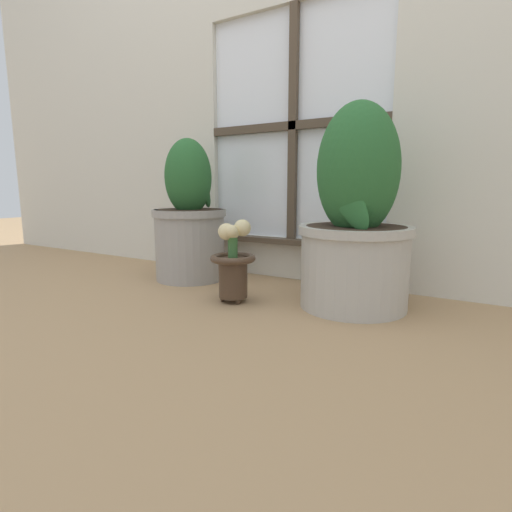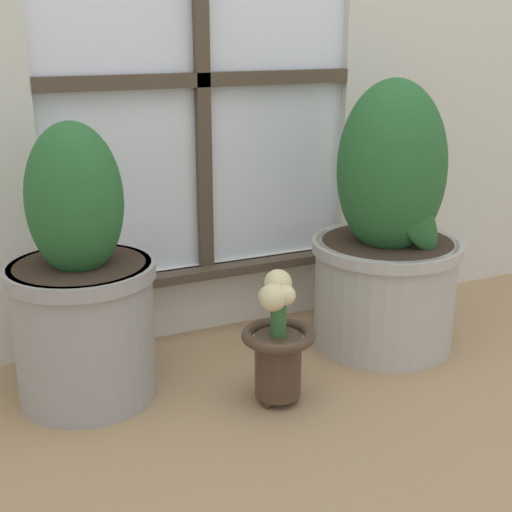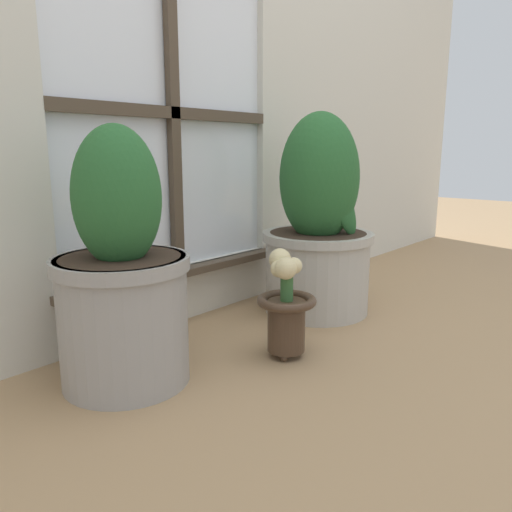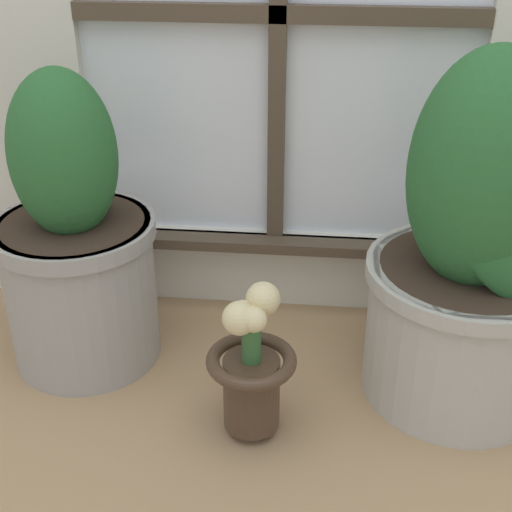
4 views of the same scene
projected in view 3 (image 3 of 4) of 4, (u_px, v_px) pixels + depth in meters
ground_plane at (355, 378)px, 1.26m from camera, size 10.00×10.00×0.00m
potted_plant_left at (122, 280)px, 1.19m from camera, size 0.33×0.33×0.62m
potted_plant_right at (318, 230)px, 1.73m from camera, size 0.38×0.38×0.69m
flower_vase at (286, 305)px, 1.36m from camera, size 0.16×0.16×0.30m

